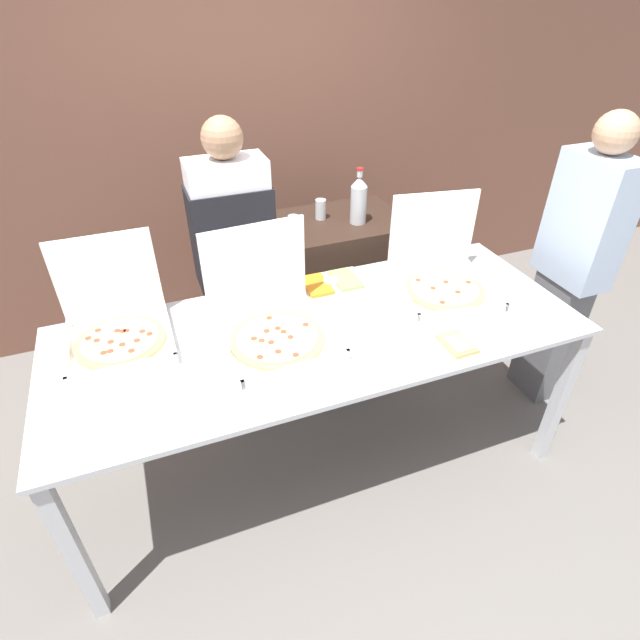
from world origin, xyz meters
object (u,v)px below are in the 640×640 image
(veggie_tray, at_px, (331,285))
(person_server_vest, at_px, (236,260))
(soda_can_silver, at_px, (321,209))
(pizza_box_near_left, at_px, (117,325))
(pizza_box_near_right, at_px, (441,275))
(soda_can_colored, at_px, (293,226))
(paper_plate_front_center, at_px, (457,345))
(person_guest_cap, at_px, (572,265))
(soda_bottle, at_px, (359,200))
(pizza_box_far_left, at_px, (272,322))

(veggie_tray, height_order, person_server_vest, person_server_vest)
(soda_can_silver, distance_m, person_server_vest, 0.67)
(pizza_box_near_left, relative_size, veggie_tray, 1.26)
(pizza_box_near_right, distance_m, soda_can_silver, 0.91)
(pizza_box_near_left, height_order, soda_can_colored, pizza_box_near_left)
(paper_plate_front_center, bearing_deg, veggie_tray, 117.10)
(person_guest_cap, bearing_deg, person_server_vest, 70.30)
(soda_can_silver, height_order, person_server_vest, person_server_vest)
(soda_bottle, xyz_separation_m, soda_can_colored, (-0.43, -0.04, -0.08))
(paper_plate_front_center, relative_size, person_guest_cap, 0.13)
(pizza_box_near_right, bearing_deg, person_server_vest, 158.42)
(person_server_vest, xyz_separation_m, person_guest_cap, (1.78, -0.64, -0.06))
(soda_can_silver, distance_m, person_guest_cap, 1.49)
(soda_can_colored, bearing_deg, pizza_box_far_left, -115.41)
(pizza_box_far_left, xyz_separation_m, soda_bottle, (0.79, 0.79, 0.17))
(soda_can_silver, xyz_separation_m, soda_can_colored, (-0.23, -0.17, 0.00))
(soda_can_colored, bearing_deg, paper_plate_front_center, -71.21)
(pizza_box_far_left, xyz_separation_m, soda_can_colored, (0.36, 0.76, 0.08))
(pizza_box_far_left, xyz_separation_m, person_server_vest, (-0.01, 0.66, -0.02))
(soda_bottle, distance_m, person_server_vest, 0.83)
(pizza_box_near_right, xyz_separation_m, person_server_vest, (-0.95, 0.58, -0.02))
(pizza_box_near_right, height_order, soda_can_colored, pizza_box_near_right)
(pizza_box_far_left, xyz_separation_m, pizza_box_near_right, (0.94, 0.09, -0.00))
(pizza_box_near_left, distance_m, paper_plate_front_center, 1.51)
(pizza_box_near_left, xyz_separation_m, person_server_vest, (0.64, 0.44, -0.02))
(pizza_box_near_left, height_order, soda_can_silver, pizza_box_near_left)
(pizza_box_near_left, distance_m, person_guest_cap, 2.43)
(veggie_tray, distance_m, person_server_vest, 0.56)
(pizza_box_near_left, xyz_separation_m, paper_plate_front_center, (1.39, -0.60, -0.07))
(pizza_box_near_right, distance_m, person_server_vest, 1.11)
(soda_bottle, xyz_separation_m, soda_can_silver, (-0.19, 0.14, -0.08))
(pizza_box_far_left, bearing_deg, soda_can_silver, 53.72)
(pizza_box_near_left, bearing_deg, pizza_box_near_right, -5.22)
(paper_plate_front_center, height_order, soda_can_silver, soda_can_silver)
(soda_bottle, bearing_deg, pizza_box_near_left, -158.48)
(veggie_tray, bearing_deg, paper_plate_front_center, -62.90)
(person_guest_cap, bearing_deg, pizza_box_far_left, 90.84)
(paper_plate_front_center, relative_size, soda_can_silver, 1.77)
(pizza_box_near_right, distance_m, soda_can_colored, 0.89)
(pizza_box_near_right, bearing_deg, paper_plate_front_center, -103.41)
(soda_can_colored, bearing_deg, pizza_box_near_right, -49.35)
(soda_can_silver, bearing_deg, pizza_box_near_right, -67.92)
(paper_plate_front_center, bearing_deg, soda_bottle, 87.88)
(pizza_box_far_left, height_order, person_guest_cap, person_guest_cap)
(veggie_tray, bearing_deg, person_guest_cap, -11.01)
(paper_plate_front_center, xyz_separation_m, person_guest_cap, (1.03, 0.39, -0.01))
(pizza_box_far_left, distance_m, person_server_vest, 0.66)
(soda_bottle, bearing_deg, soda_can_colored, -175.14)
(pizza_box_near_left, relative_size, soda_can_silver, 3.70)
(pizza_box_near_right, relative_size, soda_bottle, 1.64)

